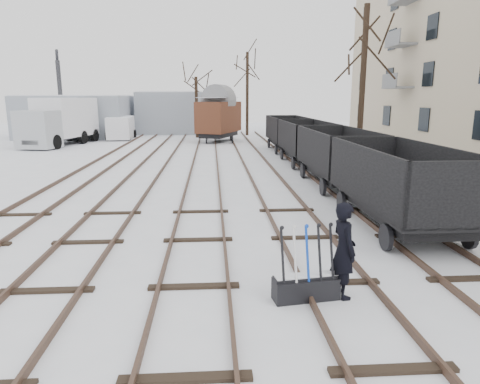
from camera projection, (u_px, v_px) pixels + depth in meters
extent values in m
plane|color=white|center=(194.00, 288.00, 8.94)|extent=(120.00, 120.00, 0.00)
cube|color=black|center=(74.00, 173.00, 22.13)|extent=(0.07, 52.00, 0.15)
cube|color=black|center=(103.00, 172.00, 22.22)|extent=(0.07, 52.00, 0.15)
cube|color=black|center=(133.00, 172.00, 22.32)|extent=(0.07, 52.00, 0.15)
cube|color=black|center=(161.00, 172.00, 22.42)|extent=(0.07, 52.00, 0.15)
cube|color=black|center=(77.00, 256.00, 10.69)|extent=(1.90, 0.20, 0.08)
cube|color=black|center=(191.00, 171.00, 22.52)|extent=(0.07, 52.00, 0.15)
cube|color=black|center=(218.00, 171.00, 22.61)|extent=(0.07, 52.00, 0.15)
cube|color=black|center=(197.00, 253.00, 10.88)|extent=(1.90, 0.20, 0.08)
cube|color=black|center=(247.00, 171.00, 22.71)|extent=(0.07, 52.00, 0.15)
cube|color=black|center=(274.00, 170.00, 22.80)|extent=(0.07, 52.00, 0.15)
cube|color=black|center=(313.00, 250.00, 11.08)|extent=(1.90, 0.20, 0.08)
cube|color=black|center=(303.00, 170.00, 22.90)|extent=(0.07, 52.00, 0.15)
cube|color=black|center=(329.00, 170.00, 22.99)|extent=(0.07, 52.00, 0.15)
cube|color=black|center=(425.00, 247.00, 11.27)|extent=(1.90, 0.20, 0.08)
cube|color=#9298A5|center=(77.00, 117.00, 42.74)|extent=(10.00, 8.00, 4.00)
cube|color=silver|center=(75.00, 96.00, 42.29)|extent=(9.80, 7.84, 0.10)
cube|color=#9298A5|center=(171.00, 113.00, 47.17)|extent=(7.00, 6.00, 4.40)
cube|color=silver|center=(171.00, 92.00, 46.68)|extent=(6.86, 5.88, 0.10)
cube|color=black|center=(306.00, 289.00, 8.41)|extent=(1.35, 0.61, 0.44)
cube|color=black|center=(306.00, 277.00, 8.35)|extent=(1.33, 0.49, 0.06)
cube|color=silver|center=(306.00, 275.00, 8.34)|extent=(1.27, 0.44, 0.03)
cylinder|color=black|center=(282.00, 256.00, 8.14)|extent=(0.10, 0.32, 1.08)
cylinder|color=silver|center=(295.00, 255.00, 8.19)|extent=(0.10, 0.32, 1.08)
cylinder|color=#0D3BB5|center=(307.00, 254.00, 8.25)|extent=(0.10, 0.32, 1.08)
cylinder|color=black|center=(319.00, 253.00, 8.30)|extent=(0.10, 0.32, 1.08)
cylinder|color=black|center=(331.00, 252.00, 8.35)|extent=(0.10, 0.32, 1.08)
imported|color=black|center=(344.00, 250.00, 8.39)|extent=(0.57, 0.77, 1.94)
cube|color=black|center=(397.00, 206.00, 12.96)|extent=(1.96, 5.38, 0.41)
cube|color=black|center=(397.00, 200.00, 12.92)|extent=(2.45, 6.11, 0.12)
cube|color=black|center=(361.00, 174.00, 12.66)|extent=(0.10, 6.11, 1.63)
cube|color=black|center=(438.00, 173.00, 12.81)|extent=(0.10, 6.11, 1.63)
cube|color=silver|center=(398.00, 197.00, 12.89)|extent=(2.20, 5.87, 0.06)
cylinder|color=black|center=(386.00, 237.00, 11.05)|extent=(0.12, 0.71, 0.71)
cylinder|color=black|center=(404.00, 200.00, 15.00)|extent=(0.12, 0.71, 0.71)
cube|color=black|center=(337.00, 171.00, 19.19)|extent=(1.96, 5.38, 0.41)
cube|color=black|center=(337.00, 166.00, 19.15)|extent=(2.45, 6.11, 0.12)
cube|color=black|center=(312.00, 148.00, 18.90)|extent=(0.10, 6.11, 1.63)
cube|color=black|center=(364.00, 148.00, 19.05)|extent=(0.10, 6.11, 1.63)
cube|color=silver|center=(337.00, 164.00, 19.13)|extent=(2.20, 5.87, 0.06)
cylinder|color=black|center=(323.00, 187.00, 17.28)|extent=(0.12, 0.71, 0.71)
cylinder|color=black|center=(347.00, 170.00, 21.24)|extent=(0.12, 0.71, 0.71)
cube|color=black|center=(306.00, 153.00, 25.43)|extent=(1.96, 5.38, 0.41)
cube|color=black|center=(306.00, 149.00, 25.38)|extent=(2.45, 6.11, 0.12)
cube|color=black|center=(287.00, 136.00, 25.13)|extent=(0.10, 6.11, 1.63)
cube|color=black|center=(326.00, 135.00, 25.28)|extent=(0.10, 6.11, 1.63)
cube|color=silver|center=(306.00, 148.00, 25.36)|extent=(2.20, 5.87, 0.06)
cylinder|color=black|center=(293.00, 163.00, 23.52)|extent=(0.12, 0.71, 0.71)
cylinder|color=black|center=(316.00, 154.00, 27.47)|extent=(0.12, 0.71, 0.71)
cube|color=black|center=(287.00, 142.00, 31.66)|extent=(1.96, 5.38, 0.41)
cube|color=black|center=(287.00, 139.00, 31.62)|extent=(2.45, 6.11, 0.12)
cube|color=black|center=(272.00, 128.00, 31.37)|extent=(0.10, 6.11, 1.63)
cube|color=black|center=(303.00, 128.00, 31.52)|extent=(0.10, 6.11, 1.63)
cube|color=silver|center=(287.00, 138.00, 31.60)|extent=(2.20, 5.87, 0.06)
cylinder|color=black|center=(276.00, 149.00, 29.75)|extent=(0.12, 0.71, 0.71)
cylinder|color=black|center=(297.00, 143.00, 33.71)|extent=(0.12, 0.71, 0.71)
cube|color=black|center=(219.00, 134.00, 38.22)|extent=(3.56, 4.88, 0.41)
cube|color=#4C2316|center=(219.00, 117.00, 37.89)|extent=(4.25, 5.63, 2.64)
cube|color=silver|center=(219.00, 98.00, 37.52)|extent=(3.93, 5.30, 0.04)
cylinder|color=black|center=(206.00, 139.00, 36.63)|extent=(0.12, 0.71, 0.71)
cylinder|color=black|center=(231.00, 136.00, 39.94)|extent=(0.12, 0.71, 0.71)
cube|color=black|center=(62.00, 138.00, 35.52)|extent=(3.19, 8.59, 0.34)
cube|color=#9FA4A9|center=(47.00, 129.00, 32.27)|extent=(3.11, 2.78, 2.80)
cube|color=silver|center=(64.00, 117.00, 36.04)|extent=(4.02, 6.30, 3.13)
cube|color=silver|center=(62.00, 98.00, 35.70)|extent=(3.94, 6.17, 0.04)
cylinder|color=black|center=(33.00, 142.00, 32.62)|extent=(0.34, 1.12, 1.12)
cylinder|color=black|center=(88.00, 135.00, 38.67)|extent=(0.34, 1.12, 1.12)
cube|color=silver|center=(121.00, 128.00, 40.48)|extent=(2.36, 4.90, 1.95)
cube|color=silver|center=(120.00, 117.00, 40.27)|extent=(2.30, 4.79, 0.04)
cylinder|color=black|center=(107.00, 136.00, 39.09)|extent=(0.24, 0.76, 0.76)
cylinder|color=black|center=(135.00, 134.00, 42.18)|extent=(0.24, 0.76, 0.76)
cube|color=#2A2B2F|center=(64.00, 135.00, 40.42)|extent=(2.06, 2.06, 0.72)
cylinder|color=#2A2B2F|center=(61.00, 101.00, 39.72)|extent=(0.39, 0.39, 7.17)
cylinder|color=#2A2B2F|center=(64.00, 70.00, 40.67)|extent=(1.76, 4.40, 3.31)
cylinder|color=black|center=(72.00, 93.00, 42.97)|extent=(0.04, 0.04, 4.04)
cylinder|color=black|center=(362.00, 90.00, 22.38)|extent=(0.30, 0.30, 8.50)
cylinder|color=black|center=(197.00, 108.00, 41.68)|extent=(0.30, 0.30, 5.82)
cylinder|color=black|center=(247.00, 94.00, 43.98)|extent=(0.30, 0.30, 8.37)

